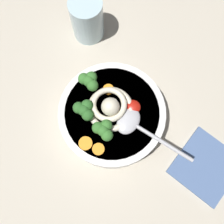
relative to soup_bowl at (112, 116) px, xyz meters
The scene contains 13 objects.
table_slab 7.29cm from the soup_bowl, 52.13° to the right, with size 135.02×135.02×4.08cm, color #BCB29E.
soup_bowl is the anchor object (origin of this frame).
noodle_pile 4.46cm from the soup_bowl, 28.64° to the right, with size 10.79×10.58×4.34cm.
soup_spoon 6.63cm from the soup_bowl, behind, with size 17.38×6.26×1.60cm.
chili_sauce_dollop 5.90cm from the soup_bowl, 138.51° to the right, with size 3.22×2.89×1.45cm, color #B2190F.
broccoli_floret_beside_noodles 7.09cm from the soup_bowl, 97.54° to the left, with size 4.76×4.10×3.76cm.
broccoli_floret_right 9.48cm from the soup_bowl, 23.51° to the right, with size 4.80×4.13×3.79cm.
broccoli_floret_far 7.80cm from the soup_bowl, 30.47° to the left, with size 4.82×4.15×3.81cm.
carrot_slice_near_spoon 9.20cm from the soup_bowl, 80.04° to the left, with size 2.84×2.84×0.56cm, color orange.
carrot_slice_rear 8.98cm from the soup_bowl, 99.61° to the left, with size 2.49×2.49×0.64cm, color orange.
carrot_slice_center 6.24cm from the soup_bowl, 55.63° to the right, with size 2.37×2.37×0.56cm, color orange.
drinking_glass 23.79cm from the soup_bowl, 46.80° to the right, with size 7.75×7.75×11.18cm, color silver.
folded_napkin 23.65cm from the soup_bowl, behind, with size 12.49×12.93×0.80cm, color #4C6693.
Camera 1 is at (-10.06, 16.60, 64.37)cm, focal length 42.54 mm.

